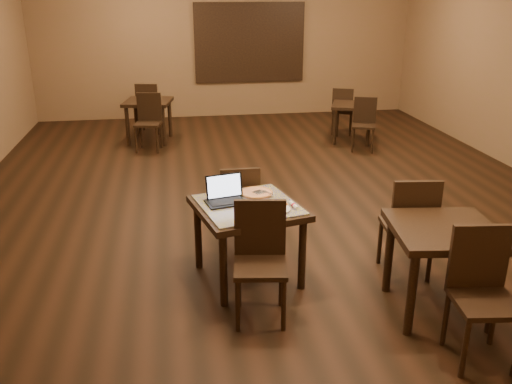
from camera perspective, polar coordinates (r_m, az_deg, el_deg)
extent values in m
plane|color=black|center=(7.36, 1.19, -0.28)|extent=(10.00, 10.00, 0.00)
cube|color=brown|center=(11.88, -3.18, 15.16)|extent=(8.00, 0.02, 3.00)
cube|color=brown|center=(2.42, 23.10, -8.77)|extent=(8.00, 0.02, 3.00)
cube|color=#2A559A|center=(11.91, -0.68, 15.44)|extent=(2.20, 0.04, 1.50)
cube|color=black|center=(11.88, -0.67, 15.43)|extent=(2.34, 0.02, 1.64)
cylinder|color=black|center=(4.72, -3.44, -8.13)|extent=(0.07, 0.07, 0.71)
cylinder|color=black|center=(5.37, -6.12, -4.49)|extent=(0.07, 0.07, 0.71)
cylinder|color=black|center=(4.99, 4.88, -6.51)|extent=(0.07, 0.07, 0.71)
cylinder|color=black|center=(5.60, 1.35, -3.25)|extent=(0.07, 0.07, 0.71)
cube|color=black|center=(5.00, -0.85, -1.73)|extent=(1.11, 1.11, 0.06)
cube|color=#1D19A3|center=(4.99, -0.85, -1.36)|extent=(1.01, 1.01, 0.02)
cylinder|color=black|center=(4.45, -1.94, -11.90)|extent=(0.04, 0.04, 0.46)
cylinder|color=black|center=(4.77, -1.84, -9.51)|extent=(0.04, 0.04, 0.46)
cylinder|color=black|center=(4.46, 2.93, -11.87)|extent=(0.04, 0.04, 0.46)
cylinder|color=black|center=(4.77, 2.67, -9.48)|extent=(0.04, 0.04, 0.46)
cube|color=black|center=(4.48, 0.46, -7.90)|extent=(0.49, 0.49, 0.04)
cube|color=black|center=(4.54, 0.43, -3.74)|extent=(0.43, 0.10, 0.49)
cylinder|color=black|center=(6.02, -0.35, -2.94)|extent=(0.04, 0.04, 0.44)
cylinder|color=black|center=(5.70, 0.13, -4.32)|extent=(0.04, 0.04, 0.44)
cylinder|color=black|center=(5.98, -3.66, -3.12)|extent=(0.04, 0.04, 0.44)
cylinder|color=black|center=(5.67, -3.37, -4.52)|extent=(0.04, 0.04, 0.44)
cube|color=black|center=(5.75, -1.84, -1.55)|extent=(0.41, 0.41, 0.04)
cube|color=black|center=(5.48, -1.66, 0.17)|extent=(0.41, 0.05, 0.46)
cube|color=black|center=(5.01, -3.20, -1.09)|extent=(0.40, 0.32, 0.02)
cube|color=black|center=(5.08, -3.37, 0.62)|extent=(0.36, 0.13, 0.23)
cube|color=silver|center=(5.07, -3.37, 0.63)|extent=(0.32, 0.11, 0.20)
cylinder|color=white|center=(4.85, 2.02, -1.81)|extent=(0.27, 0.27, 0.01)
cylinder|color=silver|center=(5.22, 0.07, -0.19)|extent=(0.34, 0.34, 0.01)
cylinder|color=beige|center=(5.22, 0.07, -0.07)|extent=(0.30, 0.30, 0.02)
torus|color=#C57C3F|center=(5.22, 0.07, -0.03)|extent=(0.31, 0.31, 0.02)
cube|color=silver|center=(5.20, 0.32, -0.01)|extent=(0.21, 0.26, 0.01)
cylinder|color=white|center=(4.92, 3.99, -1.40)|extent=(0.06, 0.16, 0.03)
cylinder|color=red|center=(4.92, 3.99, -1.40)|extent=(0.04, 0.03, 0.04)
cylinder|color=black|center=(9.78, 8.28, 6.81)|extent=(0.06, 0.06, 0.65)
cylinder|color=black|center=(10.35, 8.53, 7.56)|extent=(0.06, 0.06, 0.65)
cylinder|color=black|center=(9.76, 11.74, 6.57)|extent=(0.06, 0.06, 0.65)
cylinder|color=black|center=(10.33, 11.81, 7.33)|extent=(0.06, 0.06, 0.65)
cube|color=black|center=(9.98, 10.21, 8.95)|extent=(0.95, 0.95, 0.06)
cylinder|color=black|center=(9.38, 10.15, 5.36)|extent=(0.04, 0.04, 0.41)
cylinder|color=black|center=(9.69, 10.24, 5.85)|extent=(0.04, 0.04, 0.41)
cylinder|color=black|center=(9.37, 12.17, 5.21)|extent=(0.04, 0.04, 0.41)
cylinder|color=black|center=(9.69, 12.20, 5.71)|extent=(0.04, 0.04, 0.41)
cube|color=black|center=(9.48, 11.28, 6.85)|extent=(0.50, 0.50, 0.04)
cube|color=black|center=(9.60, 11.41, 8.47)|extent=(0.37, 0.17, 0.44)
cylinder|color=black|center=(10.78, 9.96, 7.35)|extent=(0.04, 0.04, 0.41)
cylinder|color=black|center=(10.46, 9.88, 6.95)|extent=(0.04, 0.04, 0.41)
cylinder|color=black|center=(10.79, 8.20, 7.47)|extent=(0.04, 0.04, 0.41)
cylinder|color=black|center=(10.47, 8.06, 7.07)|extent=(0.04, 0.04, 0.41)
cube|color=black|center=(10.58, 9.09, 8.40)|extent=(0.50, 0.50, 0.04)
cube|color=black|center=(10.36, 9.11, 9.49)|extent=(0.37, 0.17, 0.44)
cylinder|color=black|center=(9.89, -13.37, 6.79)|extent=(0.07, 0.07, 0.71)
cylinder|color=black|center=(10.49, -12.50, 7.63)|extent=(0.07, 0.07, 0.71)
cylinder|color=black|center=(9.75, -9.73, 6.85)|extent=(0.07, 0.07, 0.71)
cylinder|color=black|center=(10.35, -9.06, 7.70)|extent=(0.07, 0.07, 0.71)
cube|color=black|center=(10.04, -11.31, 9.27)|extent=(0.93, 0.93, 0.06)
cylinder|color=black|center=(9.39, -12.51, 5.32)|extent=(0.04, 0.04, 0.45)
cylinder|color=black|center=(9.73, -12.02, 5.89)|extent=(0.04, 0.04, 0.45)
cylinder|color=black|center=(9.31, -10.37, 5.35)|extent=(0.04, 0.04, 0.45)
cylinder|color=black|center=(9.65, -9.94, 5.91)|extent=(0.04, 0.04, 0.45)
cube|color=black|center=(9.46, -11.31, 7.05)|extent=(0.49, 0.49, 0.04)
cube|color=black|center=(9.58, -11.17, 8.82)|extent=(0.42, 0.12, 0.48)
cylinder|color=black|center=(10.91, -9.91, 7.60)|extent=(0.04, 0.04, 0.45)
cylinder|color=black|center=(10.57, -10.29, 7.16)|extent=(0.04, 0.04, 0.45)
cylinder|color=black|center=(10.98, -11.76, 7.57)|extent=(0.04, 0.04, 0.45)
cylinder|color=black|center=(10.65, -12.19, 7.13)|extent=(0.04, 0.04, 0.45)
cube|color=black|center=(10.72, -11.12, 8.64)|extent=(0.49, 0.49, 0.04)
cube|color=black|center=(10.49, -11.44, 9.80)|extent=(0.42, 0.12, 0.48)
cylinder|color=black|center=(4.51, 16.05, -10.22)|extent=(0.07, 0.07, 0.75)
cylinder|color=black|center=(5.07, 13.82, -6.37)|extent=(0.07, 0.07, 0.75)
cylinder|color=black|center=(4.75, 23.92, -9.59)|extent=(0.07, 0.07, 0.75)
cylinder|color=black|center=(5.29, 20.91, -6.02)|extent=(0.07, 0.07, 0.75)
cube|color=black|center=(4.72, 19.21, -3.85)|extent=(0.94, 0.94, 0.06)
cylinder|color=black|center=(4.24, 21.13, -15.19)|extent=(0.04, 0.04, 0.47)
cylinder|color=black|center=(4.53, 19.32, -12.47)|extent=(0.04, 0.04, 0.47)
cylinder|color=black|center=(4.68, 23.75, -12.02)|extent=(0.04, 0.04, 0.47)
cube|color=black|center=(4.32, 22.98, -10.68)|extent=(0.49, 0.49, 0.04)
cube|color=black|center=(4.36, 22.43, -6.26)|extent=(0.44, 0.10, 0.51)
cylinder|color=black|center=(5.71, 16.61, -5.00)|extent=(0.04, 0.04, 0.47)
cylinder|color=black|center=(5.39, 17.83, -6.73)|extent=(0.04, 0.04, 0.47)
cylinder|color=black|center=(5.60, 12.92, -5.15)|extent=(0.04, 0.04, 0.47)
cylinder|color=black|center=(5.28, 13.92, -6.92)|extent=(0.04, 0.04, 0.47)
cube|color=black|center=(5.38, 15.58, -3.47)|extent=(0.49, 0.49, 0.04)
cube|color=black|center=(5.11, 16.51, -1.57)|extent=(0.44, 0.10, 0.51)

